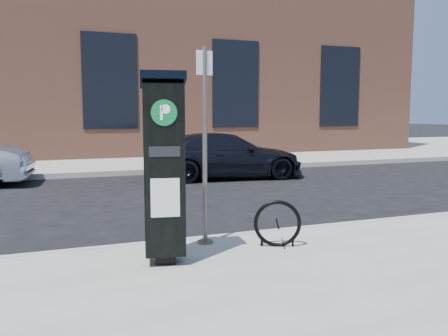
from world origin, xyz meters
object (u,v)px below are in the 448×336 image
bike_rack (277,224)px  car_dark (226,156)px  sign_pole (205,148)px  parking_kiosk (164,167)px

bike_rack → car_dark: bearing=97.8°
sign_pole → car_dark: sign_pole is taller
sign_pole → car_dark: (2.90, 6.70, -0.76)m
sign_pole → car_dark: 7.34m
bike_rack → car_dark: car_dark is taller
parking_kiosk → car_dark: bearing=75.0°
parking_kiosk → bike_rack: size_ratio=3.55×
parking_kiosk → sign_pole: 0.93m
parking_kiosk → sign_pole: sign_pole is taller
parking_kiosk → sign_pole: size_ratio=0.85×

